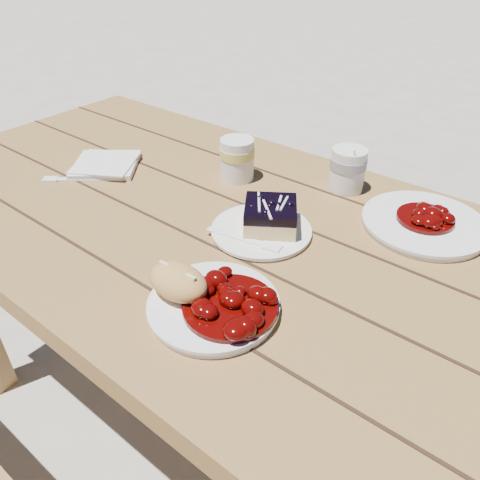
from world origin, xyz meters
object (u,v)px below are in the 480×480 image
Objects in this scene: picnic_table at (292,316)px; dessert_plate at (261,231)px; coffee_cup at (347,170)px; second_cup at (237,159)px; bread_roll at (178,282)px; second_plate at (424,224)px; main_plate at (214,306)px; blueberry_cake at (270,216)px.

dessert_plate is (-0.09, 0.01, 0.17)m from picnic_table.
coffee_cup is at bearing 99.98° from picnic_table.
second_cup is at bearing 139.98° from dessert_plate.
picnic_table is 0.39m from second_cup.
bread_roll reaches higher than second_plate.
second_cup is (-0.19, 0.16, 0.04)m from dessert_plate.
main_plate reaches higher than dessert_plate.
second_plate is at bearing 68.66° from main_plate.
bread_roll is 1.08× the size of second_cup.
picnic_table is 18.96× the size of bread_roll.
main_plate is 0.24m from dessert_plate.
second_plate reaches higher than picnic_table.
coffee_cup is at bearing 25.81° from second_cup.
second_plate is (0.20, -0.05, -0.04)m from coffee_cup.
picnic_table is 0.19m from dessert_plate.
second_cup reaches higher than bread_roll.
blueberry_cake is at bearing 104.14° from main_plate.
second_plate is 0.44m from second_cup.
bread_roll is at bearing -86.41° from dessert_plate.
coffee_cup is (-0.05, 0.28, 0.21)m from picnic_table.
dessert_plate is 1.97× the size of second_cup.
coffee_cup and second_cup have the same top height.
second_cup is at bearing 110.47° from blueberry_cake.
blueberry_cake is at bearing -138.77° from second_plate.
main_plate is 1.06× the size of dessert_plate.
second_cup reaches higher than second_plate.
second_cup is at bearing -154.19° from coffee_cup.
bread_roll is at bearing -116.21° from second_plate.
second_cup is (-0.23, -0.11, 0.00)m from coffee_cup.
blueberry_cake is 1.41× the size of coffee_cup.
coffee_cup is (0.04, 0.27, 0.04)m from dessert_plate.
bread_roll is at bearing -160.02° from main_plate.
dessert_plate is (-0.02, 0.24, -0.04)m from bread_roll.
main_plate is at bearing -111.34° from second_plate.
picnic_table is 10.37× the size of dessert_plate.
dessert_plate is 0.27m from coffee_cup.
dessert_plate is at bearing -137.95° from second_plate.
bread_roll reaches higher than picnic_table.
second_plate is at bearing 8.51° from second_cup.
dessert_plate is at bearing -157.46° from blueberry_cake.
dessert_plate reaches higher than picnic_table.
bread_roll is 0.45m from second_cup.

